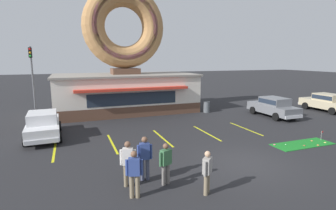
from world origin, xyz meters
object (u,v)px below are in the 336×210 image
Objects in this scene: car_champagne at (326,102)px; trash_bin at (207,107)px; golf_ball at (286,145)px; pedestrian_leather_jacket_man at (128,162)px; pedestrian_clipboard_woman at (145,156)px; traffic_light_pole at (32,70)px; putting_flag_pin at (322,133)px; pedestrian_beanie_man at (166,162)px; car_grey at (273,106)px; pedestrian_hooded_kid at (134,172)px; car_white at (43,124)px; pedestrian_blue_sweater_man at (207,171)px.

car_champagne is 4.69× the size of trash_bin.
trash_bin is (0.30, 9.51, 0.45)m from golf_ball.
pedestrian_clipboard_woman is at bearing 23.01° from pedestrian_leather_jacket_man.
pedestrian_clipboard_woman is 18.54m from traffic_light_pole.
pedestrian_clipboard_woman is at bearing -173.69° from putting_flag_pin.
traffic_light_pole is at bearing 109.42° from pedestrian_beanie_man.
car_grey is 21.42m from traffic_light_pole.
pedestrian_hooded_kid is at bearing -156.40° from car_champagne.
trash_bin is at bearing 51.94° from pedestrian_hooded_kid.
car_champagne is at bearing -21.91° from traffic_light_pole.
car_grey is at bearing 29.57° from pedestrian_clipboard_woman.
pedestrian_hooded_kid reaches higher than golf_ball.
traffic_light_pole reaches higher than pedestrian_leather_jacket_man.
putting_flag_pin is at bearing 11.59° from pedestrian_hooded_kid.
car_champagne reaches higher than trash_bin.
trash_bin is (12.89, 3.31, -0.37)m from car_white.
pedestrian_blue_sweater_man reaches higher than trash_bin.
pedestrian_hooded_kid is 0.96× the size of pedestrian_leather_jacket_man.
car_white reaches higher than putting_flag_pin.
traffic_light_pole reaches higher than pedestrian_hooded_kid.
car_champagne is at bearing 30.01° from golf_ball.
putting_flag_pin is 0.34× the size of pedestrian_beanie_man.
car_white is 17.18m from car_grey.
putting_flag_pin is 23.51m from traffic_light_pole.
car_champagne is 26.88m from traffic_light_pole.
golf_ball is at bearing 13.86° from pedestrian_beanie_man.
trash_bin is at bearing 141.44° from car_grey.
putting_flag_pin is (2.60, -0.06, 0.39)m from golf_ball.
pedestrian_blue_sweater_man reaches higher than putting_flag_pin.
pedestrian_leather_jacket_man is at bearing 148.58° from pedestrian_blue_sweater_man.
traffic_light_pole is at bearing 131.12° from golf_ball.
car_white is 13.31m from trash_bin.
golf_ball is 0.01× the size of car_champagne.
pedestrian_blue_sweater_man is at bearing -161.82° from putting_flag_pin.
putting_flag_pin is 0.35× the size of pedestrian_blue_sweater_man.
car_grey reaches higher than trash_bin.
traffic_light_pole is (-14.10, 16.15, 3.66)m from golf_ball.
car_grey is (-6.10, -0.10, 0.00)m from car_champagne.
car_white is 2.85× the size of pedestrian_beanie_man.
car_white is 1.01× the size of car_grey.
car_white is at bearing 112.14° from pedestrian_hooded_kid.
pedestrian_hooded_kid is at bearing -128.06° from trash_bin.
pedestrian_leather_jacket_man is at bearing -170.14° from golf_ball.
traffic_light_pole is at bearing 155.24° from trash_bin.
traffic_light_pole reaches higher than car_white.
pedestrian_blue_sweater_man is at bearing -151.85° from car_champagne.
pedestrian_hooded_kid is 1.37m from pedestrian_clipboard_woman.
golf_ball is 9.43m from pedestrian_hooded_kid.
pedestrian_blue_sweater_man is 0.27× the size of traffic_light_pole.
car_grey is 2.82× the size of pedestrian_beanie_man.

